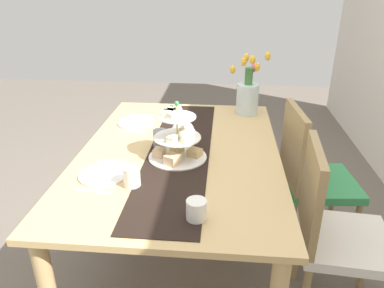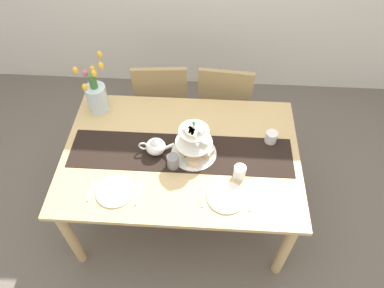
{
  "view_description": "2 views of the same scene",
  "coord_description": "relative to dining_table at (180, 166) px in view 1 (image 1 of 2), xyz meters",
  "views": [
    {
      "loc": [
        1.76,
        0.23,
        1.59
      ],
      "look_at": [
        -0.04,
        0.06,
        0.75
      ],
      "focal_mm": 34.28,
      "sensor_mm": 36.0,
      "label": 1
    },
    {
      "loc": [
        0.16,
        -1.46,
        2.58
      ],
      "look_at": [
        0.07,
        -0.0,
        0.83
      ],
      "focal_mm": 33.42,
      "sensor_mm": 36.0,
      "label": 2
    }
  ],
  "objects": [
    {
      "name": "knife_right",
      "position": [
        0.44,
        -0.33,
        0.1
      ],
      "size": [
        0.03,
        0.17,
        0.01
      ],
      "primitive_type": "cube",
      "rotation": [
        0.0,
        0.0,
        -0.09
      ],
      "color": "silver",
      "rests_on": "dining_table"
    },
    {
      "name": "teapot",
      "position": [
        -0.16,
        0.0,
        0.15
      ],
      "size": [
        0.24,
        0.13,
        0.14
      ],
      "color": "white",
      "rests_on": "table_runner"
    },
    {
      "name": "knife_left",
      "position": [
        -0.23,
        -0.33,
        0.1
      ],
      "size": [
        0.02,
        0.17,
        0.01
      ],
      "primitive_type": "cube",
      "rotation": [
        0.0,
        0.0,
        -0.06
      ],
      "color": "silver",
      "rests_on": "dining_table"
    },
    {
      "name": "tulip_vase",
      "position": [
        -0.63,
        0.38,
        0.23
      ],
      "size": [
        0.2,
        0.25,
        0.43
      ],
      "color": "silver",
      "rests_on": "dining_table"
    },
    {
      "name": "table_runner",
      "position": [
        0.0,
        -0.0,
        0.1
      ],
      "size": [
        1.47,
        0.32,
        0.0
      ],
      "primitive_type": "cube",
      "color": "black",
      "rests_on": "dining_table"
    },
    {
      "name": "chair_left",
      "position": [
        -0.22,
        0.76,
        -0.13
      ],
      "size": [
        0.45,
        0.45,
        0.91
      ],
      "color": "#9C8254",
      "rests_on": "ground_plane"
    },
    {
      "name": "dining_table",
      "position": [
        0.0,
        0.0,
        0.0
      ],
      "size": [
        1.57,
        1.06,
        0.73
      ],
      "color": "tan",
      "rests_on": "ground_plane"
    },
    {
      "name": "chair_right",
      "position": [
        0.3,
        0.76,
        -0.13
      ],
      "size": [
        0.45,
        0.45,
        0.91
      ],
      "color": "#9C8254",
      "rests_on": "ground_plane"
    },
    {
      "name": "cream_jug",
      "position": [
        0.6,
        0.14,
        0.14
      ],
      "size": [
        0.08,
        0.08,
        0.08
      ],
      "primitive_type": "cylinder",
      "color": "white",
      "rests_on": "dining_table"
    },
    {
      "name": "dinner_plate_left",
      "position": [
        -0.38,
        -0.33,
        0.1
      ],
      "size": [
        0.23,
        0.23,
        0.01
      ],
      "primitive_type": "cylinder",
      "color": "white",
      "rests_on": "dining_table"
    },
    {
      "name": "ground_plane",
      "position": [
        0.0,
        0.0,
        -0.63
      ],
      "size": [
        8.0,
        8.0,
        0.0
      ],
      "primitive_type": "plane",
      "color": "#6B6056"
    },
    {
      "name": "dinner_plate_right",
      "position": [
        0.3,
        -0.33,
        0.1
      ],
      "size": [
        0.23,
        0.23,
        0.01
      ],
      "primitive_type": "cylinder",
      "color": "white",
      "rests_on": "dining_table"
    },
    {
      "name": "mug_white_text",
      "position": [
        0.38,
        -0.17,
        0.14
      ],
      "size": [
        0.08,
        0.08,
        0.09
      ],
      "primitive_type": "cylinder",
      "color": "white",
      "rests_on": "dining_table"
    },
    {
      "name": "fork_left",
      "position": [
        -0.52,
        -0.33,
        0.1
      ],
      "size": [
        0.03,
        0.15,
        0.01
      ],
      "primitive_type": "cube",
      "rotation": [
        0.0,
        0.0,
        -0.07
      ],
      "color": "silver",
      "rests_on": "dining_table"
    },
    {
      "name": "mug_grey",
      "position": [
        -0.04,
        -0.11,
        0.14
      ],
      "size": [
        0.08,
        0.08,
        0.09
      ],
      "primitive_type": "cylinder",
      "color": "slate",
      "rests_on": "table_runner"
    },
    {
      "name": "tiered_cake_stand",
      "position": [
        0.09,
        -0.0,
        0.19
      ],
      "size": [
        0.3,
        0.3,
        0.3
      ],
      "color": "beige",
      "rests_on": "table_runner"
    },
    {
      "name": "fork_right",
      "position": [
        0.15,
        -0.33,
        0.1
      ],
      "size": [
        0.03,
        0.15,
        0.01
      ],
      "primitive_type": "cube",
      "rotation": [
        0.0,
        0.0,
        0.09
      ],
      "color": "silver",
      "rests_on": "dining_table"
    }
  ]
}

